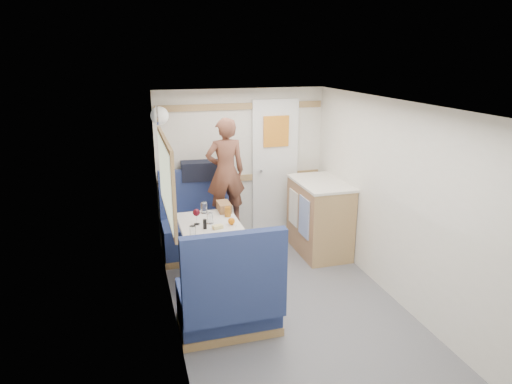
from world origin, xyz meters
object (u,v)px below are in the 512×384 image
object	(u,v)px
tumbler_left	(193,231)
tumbler_mid	(204,208)
cheese_block	(218,227)
bench_near	(230,303)
beer_glass	(228,212)
galley_counter	(319,217)
wine_glass	(196,213)
bread_loaf	(224,207)
bench_far	(199,232)
tumbler_right	(210,218)
dinette_table	(211,238)
pepper_grinder	(205,224)
duffel_bag	(201,171)
tray	(222,230)
person	(225,172)
orange_fruit	(231,221)

from	to	relation	value
tumbler_left	tumbler_mid	world-z (taller)	tumbler_mid
cheese_block	bench_near	bearing A→B (deg)	-93.53
bench_near	beer_glass	distance (m)	1.18
galley_counter	wine_glass	bearing A→B (deg)	-162.58
bench_near	bread_loaf	distance (m)	1.34
bench_far	tumbler_right	size ratio (longest dim) A/B	9.30
dinette_table	pepper_grinder	size ratio (longest dim) A/B	9.10
dinette_table	pepper_grinder	bearing A→B (deg)	-127.52
galley_counter	tumbler_mid	xyz separation A→B (m)	(-1.47, -0.17, 0.31)
duffel_bag	pepper_grinder	size ratio (longest dim) A/B	4.78
bench_far	cheese_block	world-z (taller)	bench_far
dinette_table	galley_counter	bearing A→B (deg)	20.54
dinette_table	tumbler_right	world-z (taller)	tumbler_right
beer_glass	pepper_grinder	bearing A→B (deg)	-135.94
duffel_bag	tray	size ratio (longest dim) A/B	1.55
bench_far	tumbler_mid	size ratio (longest dim) A/B	8.77
tray	pepper_grinder	size ratio (longest dim) A/B	3.09
dinette_table	wine_glass	bearing A→B (deg)	160.89
tumbler_right	pepper_grinder	xyz separation A→B (m)	(-0.08, -0.13, -0.01)
dinette_table	beer_glass	xyz separation A→B (m)	(0.22, 0.19, 0.21)
bench_near	beer_glass	world-z (taller)	bench_near
dinette_table	pepper_grinder	xyz separation A→B (m)	(-0.08, -0.10, 0.20)
galley_counter	wine_glass	xyz separation A→B (m)	(-1.60, -0.50, 0.38)
bench_near	tumbler_left	world-z (taller)	bench_near
galley_counter	pepper_grinder	size ratio (longest dim) A/B	9.10
tray	tumbler_left	world-z (taller)	tumbler_left
cheese_block	tumbler_mid	bearing A→B (deg)	94.78
galley_counter	wine_glass	world-z (taller)	galley_counter
beer_glass	pepper_grinder	distance (m)	0.42
beer_glass	cheese_block	bearing A→B (deg)	-116.58
dinette_table	tumbler_left	bearing A→B (deg)	-131.01
tray	cheese_block	bearing A→B (deg)	131.82
pepper_grinder	dinette_table	bearing A→B (deg)	52.48
person	wine_glass	world-z (taller)	person
galley_counter	person	distance (m)	1.32
tray	dinette_table	bearing A→B (deg)	110.61
galley_counter	tumbler_mid	bearing A→B (deg)	-173.22
dinette_table	beer_glass	world-z (taller)	beer_glass
galley_counter	tumbler_mid	distance (m)	1.51
pepper_grinder	bread_loaf	bearing A→B (deg)	57.74
orange_fruit	tumbler_mid	size ratio (longest dim) A/B	0.60
galley_counter	tray	distance (m)	1.60
wine_glass	pepper_grinder	world-z (taller)	wine_glass
tumbler_mid	pepper_grinder	bearing A→B (deg)	-98.70
tumbler_left	beer_glass	size ratio (longest dim) A/B	0.97
tumbler_left	tumbler_right	bearing A→B (deg)	52.41
galley_counter	bench_far	bearing A→B (deg)	167.90
dinette_table	person	size ratio (longest dim) A/B	0.72
cheese_block	pepper_grinder	distance (m)	0.14
beer_glass	pepper_grinder	size ratio (longest dim) A/B	1.05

